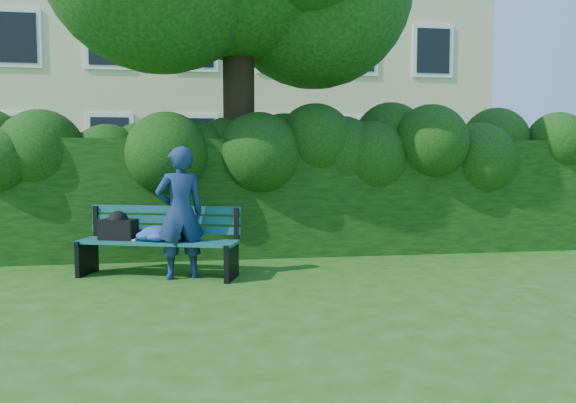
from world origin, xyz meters
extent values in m
plane|color=#1E5010|center=(0.00, 0.00, 0.00)|extent=(80.00, 80.00, 0.00)
cube|color=#C8B886|center=(0.00, 14.00, 6.00)|extent=(16.00, 8.00, 12.00)
cube|color=white|center=(-6.00, 9.98, 2.00)|extent=(1.30, 0.08, 1.60)
cube|color=black|center=(-6.00, 9.94, 2.00)|extent=(1.05, 0.04, 1.35)
cube|color=white|center=(-3.60, 9.98, 2.00)|extent=(1.30, 0.08, 1.60)
cube|color=black|center=(-3.60, 9.94, 2.00)|extent=(1.05, 0.04, 1.35)
cube|color=white|center=(-1.20, 9.98, 2.00)|extent=(1.30, 0.08, 1.60)
cube|color=black|center=(-1.20, 9.94, 2.00)|extent=(1.05, 0.04, 1.35)
cube|color=white|center=(1.20, 9.98, 2.00)|extent=(1.30, 0.08, 1.60)
cube|color=black|center=(1.20, 9.94, 2.00)|extent=(1.05, 0.04, 1.35)
cube|color=white|center=(3.60, 9.98, 2.00)|extent=(1.30, 0.08, 1.60)
cube|color=black|center=(3.60, 9.94, 2.00)|extent=(1.05, 0.04, 1.35)
cube|color=white|center=(6.00, 9.98, 2.00)|extent=(1.30, 0.08, 1.60)
cube|color=black|center=(6.00, 9.94, 2.00)|extent=(1.05, 0.04, 1.35)
cube|color=white|center=(-6.00, 9.98, 4.80)|extent=(1.30, 0.08, 1.60)
cube|color=black|center=(-6.00, 9.94, 4.80)|extent=(1.05, 0.04, 1.35)
cube|color=white|center=(-3.60, 9.98, 4.80)|extent=(1.30, 0.08, 1.60)
cube|color=black|center=(-3.60, 9.94, 4.80)|extent=(1.05, 0.04, 1.35)
cube|color=white|center=(-1.20, 9.98, 4.80)|extent=(1.30, 0.08, 1.60)
cube|color=black|center=(-1.20, 9.94, 4.80)|extent=(1.05, 0.04, 1.35)
cube|color=white|center=(1.20, 9.98, 4.80)|extent=(1.30, 0.08, 1.60)
cube|color=black|center=(1.20, 9.94, 4.80)|extent=(1.05, 0.04, 1.35)
cube|color=white|center=(3.60, 9.98, 4.80)|extent=(1.30, 0.08, 1.60)
cube|color=black|center=(3.60, 9.94, 4.80)|extent=(1.05, 0.04, 1.35)
cube|color=white|center=(6.00, 9.98, 4.80)|extent=(1.30, 0.08, 1.60)
cube|color=black|center=(6.00, 9.94, 4.80)|extent=(1.05, 0.04, 1.35)
cube|color=black|center=(0.00, 2.20, 0.90)|extent=(10.00, 1.00, 1.80)
cylinder|color=black|center=(-0.50, 2.39, 2.34)|extent=(0.50, 0.50, 4.68)
cube|color=#115157|center=(-1.73, 0.48, 0.45)|extent=(1.97, 0.75, 0.04)
cube|color=#115157|center=(-1.69, 0.60, 0.45)|extent=(1.97, 0.75, 0.04)
cube|color=#115157|center=(-1.66, 0.71, 0.45)|extent=(1.97, 0.75, 0.04)
cube|color=#115157|center=(-1.62, 0.82, 0.45)|extent=(1.97, 0.75, 0.04)
cube|color=#115157|center=(-1.59, 0.90, 0.58)|extent=(1.95, 0.69, 0.10)
cube|color=#115157|center=(-1.59, 0.91, 0.71)|extent=(1.95, 0.69, 0.10)
cube|color=#115157|center=(-1.59, 0.92, 0.84)|extent=(1.95, 0.69, 0.10)
cube|color=black|center=(-2.60, 0.96, 0.22)|extent=(0.22, 0.49, 0.44)
cube|color=black|center=(-2.51, 1.21, 0.65)|extent=(0.08, 0.08, 0.45)
cube|color=black|center=(-2.61, 0.92, 0.44)|extent=(0.19, 0.42, 0.05)
cube|color=black|center=(-0.75, 0.34, 0.22)|extent=(0.22, 0.49, 0.44)
cube|color=black|center=(-0.67, 0.59, 0.65)|extent=(0.08, 0.08, 0.45)
cube|color=black|center=(-0.77, 0.30, 0.44)|extent=(0.19, 0.42, 0.05)
cube|color=white|center=(-2.01, 0.71, 0.48)|extent=(0.21, 0.18, 0.02)
cube|color=black|center=(-2.17, 0.82, 0.60)|extent=(0.51, 0.38, 0.26)
imported|color=navy|center=(-1.38, 0.53, 0.83)|extent=(0.68, 0.53, 1.66)
camera|label=1|loc=(-1.15, -6.58, 1.51)|focal=35.00mm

